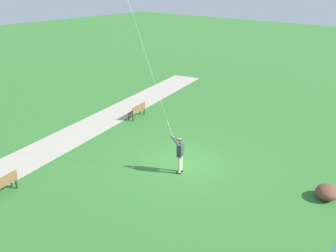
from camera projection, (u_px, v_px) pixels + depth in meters
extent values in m
plane|color=#33702D|center=(183.00, 164.00, 18.20)|extent=(120.00, 120.00, 0.00)
cube|color=#ADA393|center=(64.00, 140.00, 20.83)|extent=(8.87, 31.82, 0.02)
cube|color=#232328|center=(179.00, 173.00, 17.31)|extent=(0.26, 0.18, 0.06)
cylinder|color=beige|center=(179.00, 165.00, 17.14)|extent=(0.14, 0.14, 0.82)
cube|color=#232328|center=(181.00, 171.00, 17.51)|extent=(0.26, 0.18, 0.06)
cylinder|color=beige|center=(181.00, 163.00, 17.35)|extent=(0.14, 0.14, 0.82)
cube|color=#333842|center=(180.00, 150.00, 16.98)|extent=(0.33, 0.45, 0.60)
sphere|color=#DBB28E|center=(180.00, 141.00, 16.81)|extent=(0.22, 0.22, 0.22)
ellipsoid|color=#4C3319|center=(181.00, 140.00, 16.79)|extent=(0.28, 0.28, 0.13)
cylinder|color=#333842|center=(175.00, 141.00, 16.82)|extent=(0.56, 0.20, 0.43)
cylinder|color=#333842|center=(177.00, 139.00, 16.97)|extent=(0.45, 0.47, 0.43)
sphere|color=#DBB28E|center=(173.00, 137.00, 16.90)|extent=(0.10, 0.10, 0.10)
cylinder|color=silver|center=(147.00, 60.00, 16.04)|extent=(2.27, 0.74, 6.86)
cube|color=brown|center=(137.00, 111.00, 24.06)|extent=(0.74, 1.56, 0.05)
cube|color=brown|center=(139.00, 108.00, 23.89)|extent=(0.34, 1.48, 0.40)
cube|color=#2D2D33|center=(129.00, 117.00, 23.66)|extent=(0.07, 0.07, 0.45)
cube|color=#2D2D33|center=(133.00, 118.00, 23.52)|extent=(0.07, 0.07, 0.45)
cube|color=#2D2D33|center=(140.00, 110.00, 24.76)|extent=(0.07, 0.07, 0.45)
cube|color=#2D2D33|center=(144.00, 111.00, 24.62)|extent=(0.07, 0.07, 0.45)
cube|color=brown|center=(0.00, 185.00, 15.46)|extent=(0.74, 1.56, 0.05)
cube|color=brown|center=(2.00, 182.00, 15.30)|extent=(0.34, 1.48, 0.40)
cube|color=#2D2D33|center=(11.00, 182.00, 16.16)|extent=(0.07, 0.07, 0.45)
cube|color=#2D2D33|center=(16.00, 184.00, 16.02)|extent=(0.07, 0.07, 0.45)
ellipsoid|color=brown|center=(327.00, 192.00, 15.28)|extent=(0.91, 1.06, 0.58)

